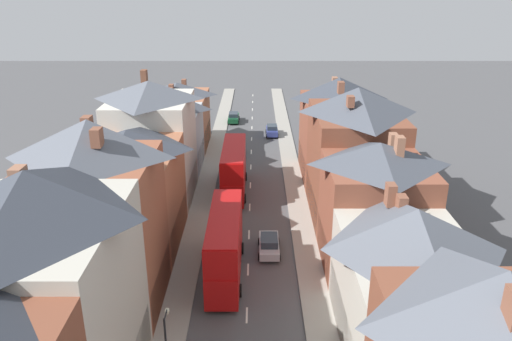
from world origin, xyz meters
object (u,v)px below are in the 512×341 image
car_near_silver (231,117)px  car_parked_right_a (270,130)px  double_decker_bus_lead (232,168)px  double_decker_bus_mid_street (223,244)px  car_near_blue (267,244)px  car_parked_left_a (236,149)px

car_near_silver → car_parked_right_a: car_parked_right_a is taller
car_parked_right_a → car_near_silver: bearing=128.7°
double_decker_bus_lead → double_decker_bus_mid_street: 16.86m
car_near_blue → car_near_silver: 42.92m
car_near_blue → car_parked_right_a: car_parked_right_a is taller
double_decker_bus_mid_street → car_parked_right_a: size_ratio=2.72×
double_decker_bus_mid_street → car_parked_right_a: 38.72m
car_near_blue → car_parked_left_a: (-3.60, 25.82, 0.03)m
double_decker_bus_mid_street → double_decker_bus_lead: bearing=90.0°
double_decker_bus_mid_street → car_parked_right_a: (4.91, 38.36, -1.96)m
car_near_silver → car_parked_left_a: size_ratio=1.01×
double_decker_bus_lead → car_parked_left_a: double_decker_bus_lead is taller
car_near_blue → car_parked_left_a: 26.07m
double_decker_bus_mid_street → car_near_blue: 5.39m
car_near_blue → car_near_silver: (-4.90, 42.64, 0.02)m
double_decker_bus_lead → car_near_blue: bearing=-74.9°
double_decker_bus_lead → car_parked_right_a: 22.14m
double_decker_bus_mid_street → car_near_silver: double_decker_bus_mid_street is taller
car_parked_right_a → car_parked_left_a: bearing=-118.4°
car_near_blue → car_parked_right_a: size_ratio=1.07×
double_decker_bus_lead → car_parked_left_a: bearing=90.0°
car_near_blue → car_parked_right_a: bearing=87.9°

